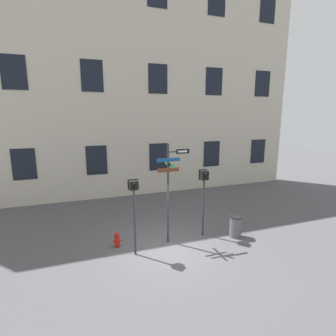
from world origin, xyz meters
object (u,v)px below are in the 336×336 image
Objects in this scene: street_sign_pole at (170,184)px; pedestrian_signal_left at (134,198)px; pedestrian_signal_right at (204,185)px; trash_bin at (235,226)px; fire_hydrant at (117,240)px.

pedestrian_signal_left is (-1.59, -0.53, -0.24)m from street_sign_pole.
pedestrian_signal_right is (3.17, 0.62, 0.05)m from pedestrian_signal_left.
trash_bin is at bearing -10.36° from street_sign_pole.
street_sign_pole is at bearing 169.64° from trash_bin.
pedestrian_signal_right reaches higher than pedestrian_signal_left.
fire_hydrant is at bearing 170.74° from trash_bin.
pedestrian_signal_left is 0.99× the size of pedestrian_signal_right.
pedestrian_signal_left reaches higher than fire_hydrant.
trash_bin is (2.85, -0.52, -2.03)m from street_sign_pole.
pedestrian_signal_right is 4.74× the size of fire_hydrant.
street_sign_pole is 3.09m from fire_hydrant.
street_sign_pole reaches higher than fire_hydrant.
street_sign_pole reaches higher than pedestrian_signal_right.
street_sign_pole is 1.69m from pedestrian_signal_left.
pedestrian_signal_right is 3.15× the size of trash_bin.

